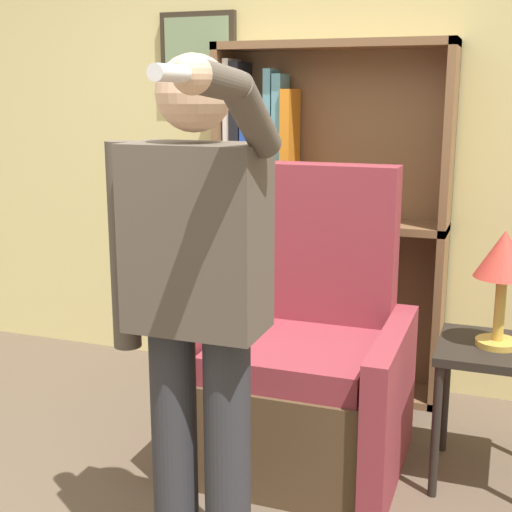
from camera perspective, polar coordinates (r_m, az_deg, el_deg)
name	(u,v)px	position (r m, az deg, el deg)	size (l,w,h in m)	color
wall_back	(294,131)	(4.00, 3.07, 9.95)	(8.00, 0.11, 2.80)	#DBCC84
bookcase	(299,227)	(3.89, 3.45, 2.31)	(1.24, 0.28, 1.87)	brown
armchair	(302,373)	(3.19, 3.72, -9.29)	(0.90, 0.81, 1.30)	#4C3823
person_standing	(196,300)	(2.20, -4.85, -3.53)	(0.57, 0.78, 1.72)	#2D2D33
side_table	(495,369)	(3.12, 18.57, -8.57)	(0.46, 0.46, 0.60)	black
table_lamp	(504,262)	(2.99, 19.19, -0.48)	(0.23, 0.23, 0.48)	gold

